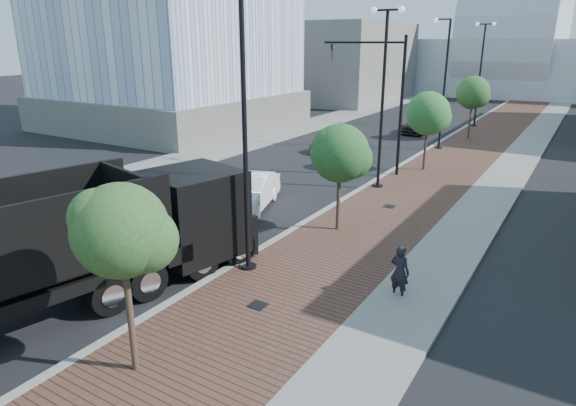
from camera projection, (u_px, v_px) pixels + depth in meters
The scene contains 23 objects.
sidewalk at pixel (495, 140), 40.22m from camera, with size 7.00×140.00×0.12m, color #4C2D23.
concrete_strip at pixel (531, 143), 38.88m from camera, with size 2.40×140.00×0.13m, color slate.
curb at pixel (451, 136), 41.96m from camera, with size 0.30×140.00×0.14m, color gray.
west_sidewalk at pixel (316, 123), 48.44m from camera, with size 4.00×140.00×0.12m, color slate.
dump_truck at pixel (104, 246), 15.25m from camera, with size 6.14×14.31×3.94m.
white_sedan at pixel (250, 192), 23.57m from camera, with size 1.74×4.99×1.64m, color white.
dark_car_mid at pixel (336, 143), 36.17m from camera, with size 2.07×4.50×1.25m, color black.
dark_car_far at pixel (422, 124), 43.49m from camera, with size 2.09×5.13×1.49m, color black.
pedestrian at pixel (400, 272), 15.30m from camera, with size 0.64×0.42×1.75m, color black.
streetlight_1 at pixel (242, 148), 16.10m from camera, with size 1.44×0.56×9.21m.
streetlight_2 at pixel (383, 99), 25.61m from camera, with size 1.72×0.56×9.28m.
streetlight_3 at pixel (442, 90), 35.54m from camera, with size 1.44×0.56×9.21m.
streetlight_4 at pixel (480, 74), 45.05m from camera, with size 1.72×0.56×9.28m.
traffic_mast at pixel (387, 90), 28.44m from camera, with size 5.09×0.20×8.00m.
tree_0 at pixel (123, 231), 10.89m from camera, with size 2.22×2.15×4.76m.
tree_1 at pixel (341, 154), 19.89m from camera, with size 2.42×2.38×4.56m.
tree_2 at pixel (429, 114), 29.55m from camera, with size 2.61×2.60×4.86m.
tree_3 at pixel (474, 93), 39.20m from camera, with size 2.61×2.60×5.11m.
tower_podium at pixel (174, 110), 46.99m from camera, with size 19.00×19.00×3.00m, color #5D5B54.
convention_center at pixel (516, 53), 77.57m from camera, with size 50.00×30.00×50.00m.
commercial_block_nw at pixel (342, 62), 66.59m from camera, with size 14.00×20.00×10.00m, color slate.
utility_cover_1 at pixel (258, 305), 14.83m from camera, with size 0.50×0.50×0.02m, color black.
utility_cover_2 at pixel (389, 206), 23.74m from camera, with size 0.50×0.50×0.02m, color black.
Camera 1 is at (10.06, -2.73, 7.63)m, focal length 30.94 mm.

